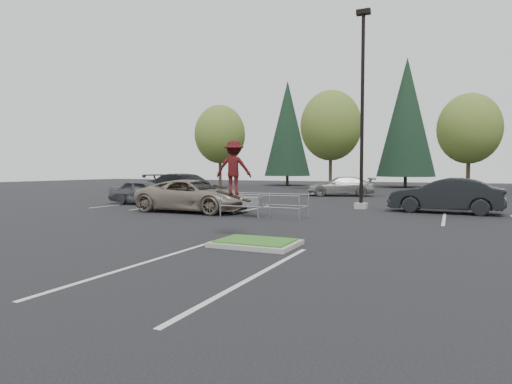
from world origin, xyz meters
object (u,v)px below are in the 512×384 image
at_px(conif_a, 287,129).
at_px(conif_b, 406,117).
at_px(decid_c, 469,131).
at_px(car_r_charc, 445,195).
at_px(light_pole, 362,120).
at_px(car_l_grey, 145,192).
at_px(skateboarder, 233,168).
at_px(car_l_tan, 194,196).
at_px(car_far_silver, 342,186).
at_px(car_l_black, 185,188).
at_px(decid_b, 331,128).
at_px(decid_a, 220,136).
at_px(cart_corral, 255,202).

height_order(conif_a, conif_b, conif_b).
bearing_deg(decid_c, car_r_charc, -94.65).
bearing_deg(car_r_charc, conif_a, -142.25).
relative_size(light_pole, car_l_grey, 2.41).
height_order(skateboarder, car_l_grey, skateboarder).
relative_size(car_l_tan, car_l_grey, 1.32).
height_order(light_pole, car_far_silver, light_pole).
relative_size(car_l_tan, car_l_black, 0.91).
distance_m(conif_a, car_l_grey, 31.21).
xyz_separation_m(light_pole, decid_b, (-6.51, 18.53, 1.48)).
xyz_separation_m(skateboarder, car_l_grey, (-10.30, 8.55, -1.37)).
relative_size(decid_a, car_r_charc, 1.79).
relative_size(conif_b, car_l_grey, 3.46).
xyz_separation_m(light_pole, car_far_silver, (-3.38, 10.00, -3.83)).
height_order(car_l_tan, car_r_charc, car_r_charc).
xyz_separation_m(conif_a, car_far_silver, (11.12, -18.00, -6.36)).
xyz_separation_m(light_pole, car_l_black, (-10.50, -0.50, -3.67)).
relative_size(decid_c, car_r_charc, 1.68).
height_order(car_l_grey, car_far_silver, car_far_silver).
height_order(cart_corral, car_far_silver, car_far_silver).
height_order(decid_b, decid_c, decid_b).
xyz_separation_m(car_r_charc, car_far_silver, (-7.38, 10.50, -0.09)).
bearing_deg(car_far_silver, conif_b, 151.19).
bearing_deg(light_pole, decid_c, 72.89).
relative_size(decid_c, car_l_black, 1.37).
relative_size(cart_corral, car_r_charc, 0.73).
distance_m(decid_a, conif_b, 20.95).
height_order(decid_c, car_r_charc, decid_c).
height_order(decid_b, car_r_charc, decid_b).
xyz_separation_m(decid_a, cart_corral, (15.10, -23.75, -4.94)).
distance_m(light_pole, conif_b, 28.69).
distance_m(decid_a, car_l_tan, 26.19).
bearing_deg(skateboarder, car_l_black, -66.77).
xyz_separation_m(conif_b, car_far_silver, (-2.88, -18.50, -7.11)).
relative_size(conif_a, car_far_silver, 2.57).
xyz_separation_m(decid_b, conif_b, (6.01, 9.97, 1.81)).
xyz_separation_m(conif_b, car_l_grey, (-11.50, -30.95, -7.13)).
xyz_separation_m(conif_b, cart_corral, (-2.91, -34.21, -7.21)).
bearing_deg(decid_b, conif_b, 58.91).
height_order(light_pole, decid_b, light_pole).
distance_m(decid_a, car_l_black, 20.73).
bearing_deg(cart_corral, decid_b, 96.61).
xyz_separation_m(skateboarder, car_r_charc, (5.70, 10.50, -1.27)).
bearing_deg(decid_c, car_far_silver, -138.55).
bearing_deg(conif_b, light_pole, -88.99).
height_order(decid_a, car_l_tan, decid_a).
relative_size(decid_a, cart_corral, 2.46).
height_order(light_pole, car_r_charc, light_pole).
bearing_deg(car_r_charc, car_far_silver, -140.14).
bearing_deg(car_r_charc, decid_a, -124.70).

